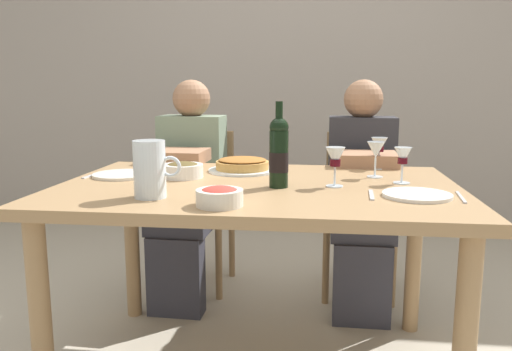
{
  "coord_description": "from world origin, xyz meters",
  "views": [
    {
      "loc": [
        0.22,
        -1.9,
        1.13
      ],
      "look_at": [
        -0.01,
        0.04,
        0.78
      ],
      "focal_mm": 36.02,
      "sensor_mm": 36.0,
      "label": 1
    }
  ],
  "objects_px": {
    "baked_tart": "(242,165)",
    "salad_bowl": "(220,196)",
    "wine_glass_spare": "(403,158)",
    "diner_right": "(362,189)",
    "chair_left": "(199,197)",
    "wine_bottle": "(279,152)",
    "water_pitcher": "(150,173)",
    "dining_table": "(258,207)",
    "wine_glass_centre": "(335,159)",
    "chair_right": "(358,201)",
    "wine_glass_right_diner": "(376,151)",
    "dinner_plate_left_setting": "(417,195)",
    "diner_left": "(187,185)",
    "dinner_plate_right_setting": "(123,175)",
    "olive_bowl": "(183,169)"
  },
  "relations": [
    {
      "from": "baked_tart",
      "to": "salad_bowl",
      "type": "xyz_separation_m",
      "value": [
        0.03,
        -0.65,
        0.0
      ]
    },
    {
      "from": "wine_glass_spare",
      "to": "diner_right",
      "type": "xyz_separation_m",
      "value": [
        -0.1,
        0.61,
        -0.24
      ]
    },
    {
      "from": "wine_glass_spare",
      "to": "chair_left",
      "type": "xyz_separation_m",
      "value": [
        -0.99,
        0.84,
        -0.36
      ]
    },
    {
      "from": "wine_bottle",
      "to": "wine_glass_spare",
      "type": "height_order",
      "value": "wine_bottle"
    },
    {
      "from": "wine_bottle",
      "to": "water_pitcher",
      "type": "xyz_separation_m",
      "value": [
        -0.41,
        -0.23,
        -0.05
      ]
    },
    {
      "from": "dining_table",
      "to": "wine_glass_centre",
      "type": "distance_m",
      "value": 0.35
    },
    {
      "from": "dining_table",
      "to": "baked_tart",
      "type": "height_order",
      "value": "baked_tart"
    },
    {
      "from": "wine_bottle",
      "to": "chair_right",
      "type": "distance_m",
      "value": 1.11
    },
    {
      "from": "wine_glass_right_diner",
      "to": "baked_tart",
      "type": "bearing_deg",
      "value": 172.08
    },
    {
      "from": "baked_tart",
      "to": "salad_bowl",
      "type": "distance_m",
      "value": 0.65
    },
    {
      "from": "wine_bottle",
      "to": "dinner_plate_left_setting",
      "type": "relative_size",
      "value": 1.36
    },
    {
      "from": "wine_bottle",
      "to": "wine_glass_centre",
      "type": "height_order",
      "value": "wine_bottle"
    },
    {
      "from": "dining_table",
      "to": "wine_glass_centre",
      "type": "height_order",
      "value": "wine_glass_centre"
    },
    {
      "from": "dinner_plate_left_setting",
      "to": "diner_left",
      "type": "distance_m",
      "value": 1.32
    },
    {
      "from": "dinner_plate_left_setting",
      "to": "dinner_plate_right_setting",
      "type": "height_order",
      "value": "same"
    },
    {
      "from": "wine_bottle",
      "to": "water_pitcher",
      "type": "distance_m",
      "value": 0.47
    },
    {
      "from": "dinner_plate_left_setting",
      "to": "diner_left",
      "type": "bearing_deg",
      "value": 140.26
    },
    {
      "from": "wine_glass_centre",
      "to": "diner_left",
      "type": "relative_size",
      "value": 0.13
    },
    {
      "from": "baked_tart",
      "to": "wine_glass_centre",
      "type": "height_order",
      "value": "wine_glass_centre"
    },
    {
      "from": "salad_bowl",
      "to": "wine_glass_spare",
      "type": "relative_size",
      "value": 1.06
    },
    {
      "from": "wine_bottle",
      "to": "wine_glass_right_diner",
      "type": "bearing_deg",
      "value": 34.46
    },
    {
      "from": "diner_left",
      "to": "wine_glass_centre",
      "type": "bearing_deg",
      "value": 138.88
    },
    {
      "from": "wine_bottle",
      "to": "wine_glass_right_diner",
      "type": "height_order",
      "value": "wine_bottle"
    },
    {
      "from": "dining_table",
      "to": "wine_bottle",
      "type": "relative_size",
      "value": 4.79
    },
    {
      "from": "dining_table",
      "to": "chair_right",
      "type": "distance_m",
      "value": 1.04
    },
    {
      "from": "wine_glass_centre",
      "to": "salad_bowl",
      "type": "bearing_deg",
      "value": -135.57
    },
    {
      "from": "wine_bottle",
      "to": "dinner_plate_left_setting",
      "type": "height_order",
      "value": "wine_bottle"
    },
    {
      "from": "water_pitcher",
      "to": "baked_tart",
      "type": "height_order",
      "value": "water_pitcher"
    },
    {
      "from": "olive_bowl",
      "to": "chair_left",
      "type": "bearing_deg",
      "value": 98.99
    },
    {
      "from": "chair_right",
      "to": "baked_tart",
      "type": "bearing_deg",
      "value": 50.21
    },
    {
      "from": "water_pitcher",
      "to": "salad_bowl",
      "type": "xyz_separation_m",
      "value": [
        0.25,
        -0.09,
        -0.05
      ]
    },
    {
      "from": "olive_bowl",
      "to": "chair_right",
      "type": "xyz_separation_m",
      "value": [
        0.77,
        0.82,
        -0.3
      ]
    },
    {
      "from": "wine_glass_right_diner",
      "to": "dinner_plate_left_setting",
      "type": "distance_m",
      "value": 0.39
    },
    {
      "from": "chair_right",
      "to": "wine_glass_right_diner",
      "type": "bearing_deg",
      "value": 91.29
    },
    {
      "from": "water_pitcher",
      "to": "chair_right",
      "type": "distance_m",
      "value": 1.47
    },
    {
      "from": "chair_left",
      "to": "olive_bowl",
      "type": "bearing_deg",
      "value": 101.13
    },
    {
      "from": "wine_bottle",
      "to": "wine_glass_right_diner",
      "type": "relative_size",
      "value": 2.15
    },
    {
      "from": "dinner_plate_left_setting",
      "to": "chair_right",
      "type": "distance_m",
      "value": 1.12
    },
    {
      "from": "wine_bottle",
      "to": "baked_tart",
      "type": "height_order",
      "value": "wine_bottle"
    },
    {
      "from": "wine_glass_spare",
      "to": "dinner_plate_left_setting",
      "type": "bearing_deg",
      "value": -86.53
    },
    {
      "from": "wine_glass_right_diner",
      "to": "dinner_plate_left_setting",
      "type": "relative_size",
      "value": 0.63
    },
    {
      "from": "wine_glass_spare",
      "to": "wine_glass_right_diner",
      "type": "bearing_deg",
      "value": 124.83
    },
    {
      "from": "dinner_plate_left_setting",
      "to": "wine_glass_right_diner",
      "type": "bearing_deg",
      "value": 105.57
    },
    {
      "from": "dining_table",
      "to": "olive_bowl",
      "type": "height_order",
      "value": "olive_bowl"
    },
    {
      "from": "dining_table",
      "to": "salad_bowl",
      "type": "relative_size",
      "value": 10.18
    },
    {
      "from": "water_pitcher",
      "to": "dinner_plate_right_setting",
      "type": "relative_size",
      "value": 0.79
    },
    {
      "from": "water_pitcher",
      "to": "wine_glass_right_diner",
      "type": "distance_m",
      "value": 0.92
    },
    {
      "from": "chair_left",
      "to": "dinner_plate_right_setting",
      "type": "bearing_deg",
      "value": 83.36
    },
    {
      "from": "diner_left",
      "to": "chair_right",
      "type": "height_order",
      "value": "diner_left"
    },
    {
      "from": "dinner_plate_right_setting",
      "to": "diner_right",
      "type": "height_order",
      "value": "diner_right"
    }
  ]
}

